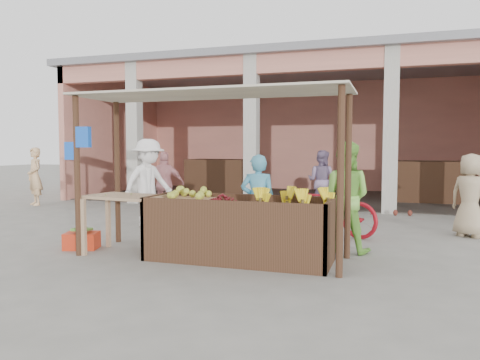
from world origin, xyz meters
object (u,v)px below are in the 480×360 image
(side_table, at_px, (124,205))
(red_crate, at_px, (82,241))
(fruit_stall, at_px, (239,232))
(motorcycle, at_px, (327,206))
(vendor_green, at_px, (344,194))
(vendor_blue, at_px, (258,199))

(side_table, relative_size, red_crate, 2.36)
(fruit_stall, height_order, motorcycle, motorcycle)
(vendor_green, height_order, motorcycle, vendor_green)
(side_table, bearing_deg, vendor_blue, 32.76)
(motorcycle, bearing_deg, fruit_stall, 177.18)
(red_crate, height_order, vendor_blue, vendor_blue)
(vendor_green, distance_m, motorcycle, 1.42)
(motorcycle, bearing_deg, vendor_blue, 170.35)
(vendor_blue, bearing_deg, side_table, 15.48)
(side_table, height_order, motorcycle, motorcycle)
(side_table, relative_size, motorcycle, 0.58)
(fruit_stall, relative_size, red_crate, 5.20)
(vendor_blue, distance_m, motorcycle, 1.82)
(vendor_blue, bearing_deg, vendor_green, -177.52)
(vendor_green, relative_size, motorcycle, 0.88)
(vendor_green, bearing_deg, red_crate, 21.96)
(red_crate, height_order, motorcycle, motorcycle)
(vendor_blue, height_order, motorcycle, vendor_blue)
(side_table, relative_size, vendor_blue, 0.74)
(fruit_stall, bearing_deg, motorcycle, 68.21)
(side_table, distance_m, vendor_blue, 2.04)
(fruit_stall, xyz_separation_m, side_table, (-1.78, -0.11, 0.34))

